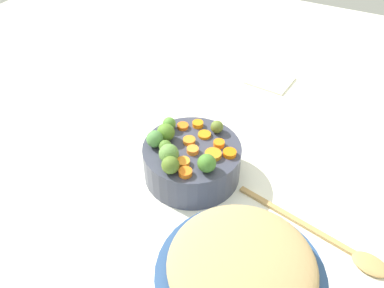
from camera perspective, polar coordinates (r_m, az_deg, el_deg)
tabletop at (r=0.94m, az=-1.89°, el=-5.19°), size 2.40×2.40×0.02m
serving_bowl_carrots at (r=0.91m, az=-0.00°, el=-2.48°), size 0.22×0.22×0.09m
stuffing_mound at (r=0.61m, az=7.22°, el=-16.84°), size 0.22×0.22×0.05m
carrot_slice_0 at (r=0.91m, az=1.81°, el=1.35°), size 0.04×0.04×0.01m
carrot_slice_1 at (r=0.84m, az=-1.27°, el=-2.64°), size 0.03×0.03×0.01m
carrot_slice_2 at (r=0.89m, az=3.93°, el=0.06°), size 0.03×0.03×0.01m
carrot_slice_3 at (r=0.89m, az=-0.40°, el=0.47°), size 0.04×0.04×0.01m
carrot_slice_4 at (r=0.87m, az=5.46°, el=-1.33°), size 0.04×0.04×0.01m
carrot_slice_5 at (r=0.94m, az=-1.34°, el=2.60°), size 0.04×0.04×0.01m
carrot_slice_6 at (r=0.86m, az=3.08°, el=-1.52°), size 0.04×0.04×0.01m
carrot_slice_7 at (r=0.82m, az=-0.96°, el=-4.14°), size 0.04×0.04×0.01m
carrot_slice_8 at (r=0.87m, az=0.10°, el=-0.90°), size 0.03×0.03×0.01m
carrot_slice_9 at (r=0.94m, az=0.92°, el=2.87°), size 0.03×0.03×0.01m
brussels_sprout_0 at (r=0.82m, az=2.15°, el=-2.79°), size 0.04×0.04×0.04m
brussels_sprout_1 at (r=0.93m, az=-3.31°, el=2.96°), size 0.03×0.03×0.03m
brussels_sprout_2 at (r=0.82m, az=-3.14°, el=-3.07°), size 0.04×0.04×0.04m
brussels_sprout_3 at (r=0.87m, az=-3.88°, el=-0.35°), size 0.03×0.03×0.03m
brussels_sprout_4 at (r=0.89m, az=-3.81°, el=1.68°), size 0.04×0.04×0.04m
brussels_sprout_5 at (r=0.84m, az=-3.40°, el=-1.40°), size 0.04×0.04×0.04m
brussels_sprout_6 at (r=0.88m, az=-5.40°, el=0.73°), size 0.04×0.04×0.04m
brussels_sprout_7 at (r=0.92m, az=3.64°, el=2.49°), size 0.03×0.03×0.03m
wooden_spoon at (r=0.86m, az=20.40°, el=-13.68°), size 0.33×0.10×0.01m
dish_towel at (r=1.29m, az=11.22°, el=9.02°), size 0.14×0.13×0.01m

